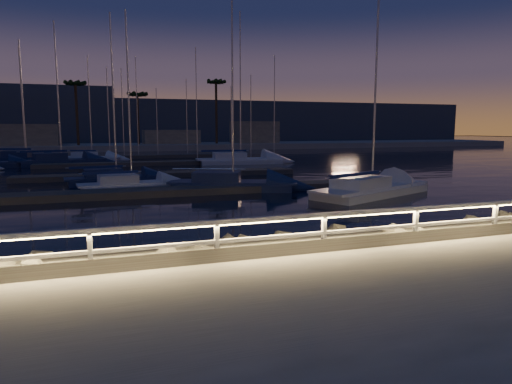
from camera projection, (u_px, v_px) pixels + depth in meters
ground at (290, 254)px, 12.17m from camera, size 400.00×400.00×0.00m
harbor_water at (155, 175)px, 41.54m from camera, size 400.00×440.00×0.60m
guard_rail at (288, 226)px, 12.03m from camera, size 44.11×0.12×1.06m
riprap at (101, 264)px, 11.65m from camera, size 39.60×2.61×1.32m
floating_docks at (153, 168)px, 42.66m from camera, size 22.00×36.00×0.40m
far_shore at (126, 145)px, 81.44m from camera, size 160.00×14.00×5.20m
palm_left at (75, 86)px, 75.61m from camera, size 3.00×3.00×11.20m
palm_center at (137, 96)px, 79.95m from camera, size 3.00×3.00×9.70m
palm_right at (216, 85)px, 83.19m from camera, size 3.00×3.00×12.20m
distant_hills at (33, 123)px, 129.60m from camera, size 230.00×37.50×18.00m
sailboat_b at (129, 184)px, 28.83m from camera, size 6.68×2.71×11.07m
sailboat_c at (230, 183)px, 29.07m from camera, size 8.29×5.22×13.70m
sailboat_d at (370, 188)px, 26.59m from camera, size 9.09×5.82×15.00m
sailboat_f at (114, 178)px, 32.11m from camera, size 7.07×2.81×11.74m
sailboat_j at (59, 161)px, 47.86m from camera, size 9.03×4.67×14.83m
sailboat_k at (91, 157)px, 54.43m from camera, size 7.45×4.62×12.30m
sailboat_l at (238, 160)px, 49.95m from camera, size 9.82×3.75×16.22m
sailboat_m at (25, 158)px, 51.93m from camera, size 8.29×4.09×13.69m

